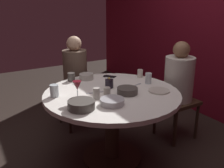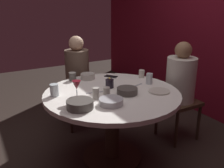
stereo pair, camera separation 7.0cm
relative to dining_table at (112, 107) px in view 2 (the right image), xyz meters
The scene contains 20 objects.
ground_plane 0.57m from the dining_table, ahead, with size 8.00×8.00×0.00m, color #2D231E.
dining_table is the anchor object (origin of this frame).
seated_diner_left 0.89m from the dining_table, behind, with size 0.40×0.40×1.16m.
seated_diner_back 0.89m from the dining_table, 90.00° to the left, with size 0.40×0.40×1.14m.
candle_holder 0.24m from the dining_table, 161.12° to the left, with size 0.08×0.08×0.11m.
wine_glass 0.46m from the dining_table, 86.14° to the right, with size 0.08×0.08×0.18m.
dinner_plate 0.48m from the dining_table, 60.93° to the left, with size 0.20×0.20×0.01m, color beige.
cell_phone 0.52m from the dining_table, 151.93° to the left, with size 0.07×0.14×0.01m, color black.
bowl_serving_large 0.35m from the dining_table, 30.92° to the right, with size 0.21×0.21×0.05m, color #B7B7BC.
bowl_salad_center 0.50m from the dining_table, 63.30° to the right, with size 0.22×0.22×0.07m, color #4C4742.
bowl_small_white 0.53m from the dining_table, behind, with size 0.15×0.15×0.06m, color #B2ADA3.
bowl_sauce_side 0.24m from the dining_table, 41.12° to the left, with size 0.19×0.19×0.06m, color #4C4742.
cup_near_candle 0.57m from the dining_table, 108.64° to the right, with size 0.08×0.08×0.11m, color silver.
cup_by_left_diner 0.30m from the dining_table, 69.80° to the right, with size 0.06×0.06×0.10m, color #B2ADA3.
cup_by_right_diner 0.24m from the dining_table, 51.46° to the right, with size 0.06×0.06×0.09m, color #B2ADA3.
cup_center_front 0.61m from the dining_table, 115.52° to the left, with size 0.06×0.06×0.09m, color beige.
cup_far_edge 0.51m from the dining_table, 93.30° to the left, with size 0.07×0.07×0.11m, color silver.
cup_beside_wine 0.59m from the dining_table, 159.69° to the right, with size 0.08×0.08×0.09m, color #4C4742.
fork_near_plate 0.22m from the dining_table, 112.57° to the right, with size 0.02×0.18×0.01m, color #B7B7BC.
knife_near_plate 0.34m from the dining_table, 96.58° to the left, with size 0.02×0.18×0.01m, color #B7B7BC.
Camera 2 is at (1.96, -1.11, 1.56)m, focal length 40.54 mm.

